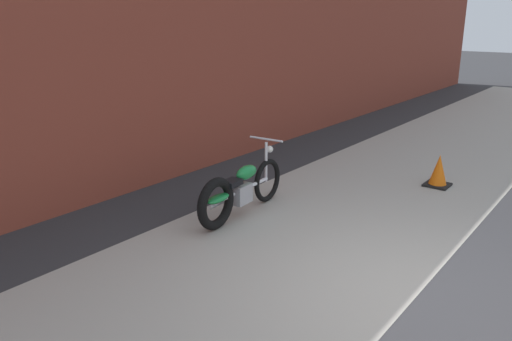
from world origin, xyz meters
TOP-DOWN VIEW (x-y plane):
  - ground_plane at (0.00, 0.00)m, footprint 80.00×80.00m
  - sidewalk_slab at (0.00, 1.75)m, footprint 36.00×3.50m
  - brick_building_wall at (0.00, 5.20)m, footprint 36.00×0.50m
  - motorcycle_green at (0.55, 2.86)m, footprint 2.01×0.58m
  - traffic_cone at (3.73, 1.04)m, footprint 0.40×0.40m

SIDE VIEW (x-z plane):
  - ground_plane at x=0.00m, z-range 0.00..0.00m
  - sidewalk_slab at x=0.00m, z-range 0.00..0.01m
  - traffic_cone at x=3.73m, z-range -0.03..0.52m
  - motorcycle_green at x=0.55m, z-range -0.12..0.91m
  - brick_building_wall at x=0.00m, z-range 0.00..4.91m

